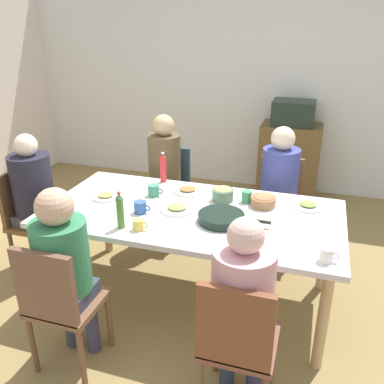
{
  "coord_description": "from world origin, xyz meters",
  "views": [
    {
      "loc": [
        0.81,
        -2.55,
        2.05
      ],
      "look_at": [
        0.0,
        0.0,
        0.91
      ],
      "focal_mm": 38.22,
      "sensor_mm": 36.0,
      "label": 1
    }
  ],
  "objects_px": {
    "chair_4": "(168,188)",
    "plate_2": "(308,206)",
    "chair_0": "(278,201)",
    "plate_3": "(106,196)",
    "cup_0": "(140,207)",
    "cup_4": "(154,190)",
    "chair_3": "(29,215)",
    "bottle_0": "(120,211)",
    "bottle_1": "(163,168)",
    "bowl_1": "(263,200)",
    "chair_2": "(237,340)",
    "person_4": "(164,168)",
    "plate_0": "(188,190)",
    "person_2": "(242,298)",
    "cup_1": "(138,225)",
    "cup_3": "(247,197)",
    "cup_2": "(327,255)",
    "chair_1": "(59,301)",
    "serving_pan": "(222,218)",
    "person_0": "(279,182)",
    "side_cabinet": "(289,161)",
    "plate_1": "(177,208)",
    "dining_table": "(192,220)",
    "microwave": "(293,113)",
    "person_3": "(34,192)",
    "bowl_0": "(223,194)",
    "person_1": "(63,262)"
  },
  "relations": [
    {
      "from": "person_0",
      "to": "person_3",
      "type": "bearing_deg",
      "value": -156.46
    },
    {
      "from": "chair_4",
      "to": "plate_2",
      "type": "xyz_separation_m",
      "value": [
        1.33,
        -0.59,
        0.26
      ]
    },
    {
      "from": "chair_0",
      "to": "plate_3",
      "type": "xyz_separation_m",
      "value": [
        -1.25,
        -0.89,
        0.26
      ]
    },
    {
      "from": "chair_2",
      "to": "chair_3",
      "type": "height_order",
      "value": "same"
    },
    {
      "from": "chair_0",
      "to": "plate_3",
      "type": "height_order",
      "value": "chair_0"
    },
    {
      "from": "chair_2",
      "to": "cup_0",
      "type": "xyz_separation_m",
      "value": [
        -0.88,
        0.78,
        0.29
      ]
    },
    {
      "from": "cup_4",
      "to": "plate_0",
      "type": "bearing_deg",
      "value": 33.63
    },
    {
      "from": "chair_1",
      "to": "plate_3",
      "type": "bearing_deg",
      "value": 100.73
    },
    {
      "from": "cup_1",
      "to": "cup_4",
      "type": "relative_size",
      "value": 0.87
    },
    {
      "from": "person_3",
      "to": "cup_1",
      "type": "xyz_separation_m",
      "value": [
        1.11,
        -0.38,
        0.06
      ]
    },
    {
      "from": "plate_0",
      "to": "cup_4",
      "type": "relative_size",
      "value": 1.87
    },
    {
      "from": "plate_3",
      "to": "cup_3",
      "type": "height_order",
      "value": "cup_3"
    },
    {
      "from": "cup_0",
      "to": "cup_4",
      "type": "height_order",
      "value": "cup_4"
    },
    {
      "from": "cup_2",
      "to": "plate_0",
      "type": "bearing_deg",
      "value": 145.83
    },
    {
      "from": "serving_pan",
      "to": "cup_4",
      "type": "relative_size",
      "value": 4.03
    },
    {
      "from": "chair_0",
      "to": "chair_1",
      "type": "distance_m",
      "value": 2.12
    },
    {
      "from": "bottle_0",
      "to": "chair_4",
      "type": "bearing_deg",
      "value": 96.97
    },
    {
      "from": "chair_3",
      "to": "plate_0",
      "type": "bearing_deg",
      "value": 14.1
    },
    {
      "from": "chair_2",
      "to": "side_cabinet",
      "type": "height_order",
      "value": "same"
    },
    {
      "from": "chair_3",
      "to": "cup_3",
      "type": "height_order",
      "value": "chair_3"
    },
    {
      "from": "cup_1",
      "to": "side_cabinet",
      "type": "xyz_separation_m",
      "value": [
        0.76,
        2.67,
        -0.34
      ]
    },
    {
      "from": "serving_pan",
      "to": "cup_3",
      "type": "relative_size",
      "value": 4.47
    },
    {
      "from": "chair_3",
      "to": "plate_2",
      "type": "distance_m",
      "value": 2.29
    },
    {
      "from": "plate_2",
      "to": "person_4",
      "type": "bearing_deg",
      "value": 159.32
    },
    {
      "from": "chair_3",
      "to": "bottle_0",
      "type": "distance_m",
      "value": 1.2
    },
    {
      "from": "chair_0",
      "to": "cup_4",
      "type": "height_order",
      "value": "chair_0"
    },
    {
      "from": "person_4",
      "to": "chair_1",
      "type": "bearing_deg",
      "value": -90.0
    },
    {
      "from": "chair_1",
      "to": "chair_2",
      "type": "height_order",
      "value": "same"
    },
    {
      "from": "person_0",
      "to": "cup_0",
      "type": "distance_m",
      "value": 1.3
    },
    {
      "from": "cup_1",
      "to": "cup_4",
      "type": "distance_m",
      "value": 0.56
    },
    {
      "from": "chair_1",
      "to": "chair_4",
      "type": "bearing_deg",
      "value": 90.0
    },
    {
      "from": "chair_0",
      "to": "plate_3",
      "type": "distance_m",
      "value": 1.55
    },
    {
      "from": "bottle_1",
      "to": "bowl_1",
      "type": "bearing_deg",
      "value": -15.17
    },
    {
      "from": "chair_4",
      "to": "cup_2",
      "type": "bearing_deg",
      "value": -41.83
    },
    {
      "from": "cup_4",
      "to": "person_4",
      "type": "bearing_deg",
      "value": 104.19
    },
    {
      "from": "person_4",
      "to": "cup_1",
      "type": "distance_m",
      "value": 1.23
    },
    {
      "from": "person_0",
      "to": "cup_1",
      "type": "xyz_separation_m",
      "value": [
        -0.79,
        -1.2,
        0.06
      ]
    },
    {
      "from": "plate_0",
      "to": "bowl_1",
      "type": "relative_size",
      "value": 1.23
    },
    {
      "from": "bowl_1",
      "to": "bottle_1",
      "type": "height_order",
      "value": "bottle_1"
    },
    {
      "from": "chair_1",
      "to": "plate_1",
      "type": "relative_size",
      "value": 3.57
    },
    {
      "from": "cup_2",
      "to": "bowl_0",
      "type": "bearing_deg",
      "value": 139.81
    },
    {
      "from": "person_1",
      "to": "microwave",
      "type": "relative_size",
      "value": 2.49
    },
    {
      "from": "side_cabinet",
      "to": "chair_1",
      "type": "bearing_deg",
      "value": -108.03
    },
    {
      "from": "dining_table",
      "to": "cup_3",
      "type": "xyz_separation_m",
      "value": [
        0.35,
        0.28,
        0.12
      ]
    },
    {
      "from": "person_2",
      "to": "plate_0",
      "type": "height_order",
      "value": "person_2"
    },
    {
      "from": "chair_0",
      "to": "plate_0",
      "type": "height_order",
      "value": "chair_0"
    },
    {
      "from": "dining_table",
      "to": "microwave",
      "type": "distance_m",
      "value": 2.37
    },
    {
      "from": "plate_2",
      "to": "bottle_0",
      "type": "relative_size",
      "value": 0.88
    },
    {
      "from": "chair_0",
      "to": "bottle_1",
      "type": "relative_size",
      "value": 3.47
    },
    {
      "from": "person_0",
      "to": "bottle_0",
      "type": "height_order",
      "value": "person_0"
    }
  ]
}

